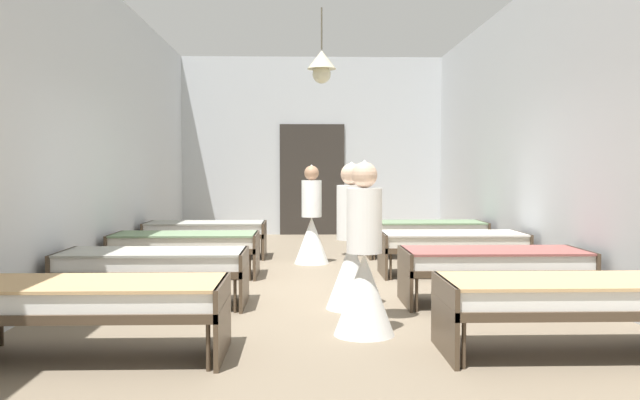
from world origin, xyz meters
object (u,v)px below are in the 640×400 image
object	(u,v)px
bed_left_row_0	(97,299)
bed_left_row_2	(186,243)
bed_right_row_3	(425,230)
bed_right_row_1	(494,262)
nurse_mid_aisle	(351,256)
bed_right_row_2	(452,243)
bed_right_row_0	(566,297)
nurse_far_aisle	(312,228)
bed_left_row_1	(154,264)
bed_left_row_3	(206,230)
nurse_near_aisle	(364,273)

from	to	relation	value
bed_left_row_0	bed_left_row_2	bearing A→B (deg)	90.00
bed_right_row_3	bed_right_row_1	bearing A→B (deg)	-90.00
bed_right_row_1	nurse_mid_aisle	distance (m)	1.52
nurse_mid_aisle	bed_right_row_2	bearing A→B (deg)	-147.04
bed_right_row_0	nurse_far_aisle	world-z (taller)	nurse_far_aisle
bed_right_row_1	nurse_far_aisle	bearing A→B (deg)	120.99
bed_left_row_1	bed_left_row_2	bearing A→B (deg)	90.00
bed_right_row_0	bed_left_row_3	xyz separation A→B (m)	(-3.53, 5.70, 0.00)
nurse_mid_aisle	nurse_far_aisle	distance (m)	3.29
bed_left_row_1	bed_left_row_3	size ratio (longest dim) A/B	1.00
bed_left_row_2	bed_right_row_2	bearing A→B (deg)	0.00
bed_left_row_3	nurse_near_aisle	xyz separation A→B (m)	(2.05, -5.07, 0.09)
bed_left_row_1	nurse_far_aisle	xyz separation A→B (m)	(1.68, 3.08, 0.09)
bed_right_row_3	nurse_mid_aisle	bearing A→B (deg)	-110.69
bed_left_row_0	bed_right_row_3	bearing A→B (deg)	58.21
bed_right_row_1	nurse_mid_aisle	bearing A→B (deg)	-173.06
bed_left_row_0	nurse_near_aisle	distance (m)	2.15
bed_right_row_1	bed_left_row_0	bearing A→B (deg)	-151.72
bed_left_row_1	nurse_far_aisle	distance (m)	3.51
bed_right_row_1	nurse_near_aisle	bearing A→B (deg)	-139.37
bed_right_row_2	nurse_near_aisle	world-z (taller)	nurse_near_aisle
bed_right_row_2	nurse_near_aisle	bearing A→B (deg)	-115.03
bed_left_row_0	nurse_near_aisle	size ratio (longest dim) A/B	1.28
bed_left_row_2	bed_left_row_3	size ratio (longest dim) A/B	1.00
bed_right_row_2	bed_right_row_3	bearing A→B (deg)	90.00
bed_right_row_1	nurse_near_aisle	distance (m)	1.95
bed_left_row_3	bed_left_row_2	bearing A→B (deg)	-90.00
bed_left_row_2	bed_right_row_3	xyz separation A→B (m)	(3.53, 1.90, 0.00)
bed_left_row_1	bed_left_row_3	bearing A→B (deg)	90.00
bed_left_row_3	bed_right_row_3	size ratio (longest dim) A/B	1.00
bed_right_row_2	bed_left_row_1	bearing A→B (deg)	-151.72
bed_left_row_0	nurse_far_aisle	world-z (taller)	nurse_far_aisle
bed_right_row_1	nurse_near_aisle	world-z (taller)	nurse_near_aisle
bed_left_row_2	nurse_near_aisle	xyz separation A→B (m)	(2.05, -3.17, 0.09)
bed_left_row_1	bed_right_row_0	bearing A→B (deg)	-28.28
bed_right_row_2	nurse_mid_aisle	bearing A→B (deg)	-125.84
bed_left_row_3	nurse_far_aisle	world-z (taller)	nurse_far_aisle
nurse_far_aisle	bed_right_row_3	bearing A→B (deg)	-142.63
nurse_mid_aisle	bed_left_row_3	bearing A→B (deg)	-84.22
bed_right_row_0	bed_right_row_2	xyz separation A→B (m)	(0.00, 3.80, 0.00)
nurse_far_aisle	bed_right_row_1	bearing A→B (deg)	137.22
nurse_mid_aisle	bed_right_row_0	bearing A→B (deg)	110.03
bed_right_row_2	nurse_far_aisle	bearing A→B (deg)	147.42
bed_right_row_3	nurse_far_aisle	bearing A→B (deg)	-158.86
bed_right_row_1	nurse_mid_aisle	xyz separation A→B (m)	(-1.50, -0.18, 0.09)
nurse_near_aisle	bed_right_row_3	bearing A→B (deg)	138.91
bed_right_row_0	bed_left_row_2	xyz separation A→B (m)	(-3.53, 3.80, 0.00)
bed_right_row_3	nurse_near_aisle	xyz separation A→B (m)	(-1.48, -5.07, 0.09)
bed_right_row_1	bed_left_row_2	size ratio (longest dim) A/B	1.00
nurse_far_aisle	bed_right_row_0	bearing A→B (deg)	126.62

